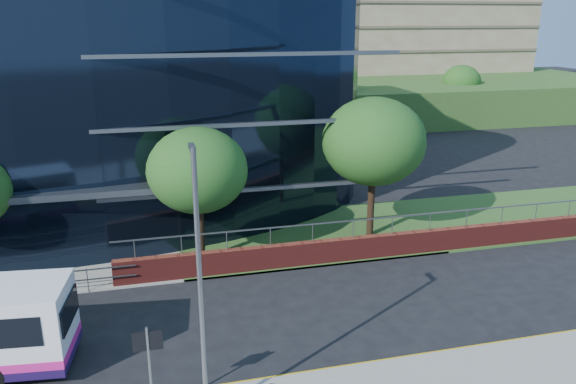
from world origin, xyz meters
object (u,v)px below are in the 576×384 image
object	(u,v)px
tree_dist_e	(334,84)
street_sign	(148,352)
tree_dist_f	(461,81)
streetlight_east	(200,282)
tree_far_d	(374,142)
tree_far_c	(198,170)

from	to	relation	value
tree_dist_e	street_sign	bearing A→B (deg)	-115.12
tree_dist_e	tree_dist_f	world-z (taller)	tree_dist_e
tree_dist_e	streetlight_east	xyz separation A→B (m)	(-18.00, -42.17, -0.10)
street_sign	tree_far_d	distance (m)	16.61
tree_dist_f	tree_far_c	bearing A→B (deg)	-135.00
street_sign	tree_dist_f	size ratio (longest dim) A/B	0.46
tree_dist_f	streetlight_east	xyz separation A→B (m)	(-34.00, -44.17, 0.23)
street_sign	tree_far_d	world-z (taller)	tree_far_d
tree_far_c	streetlight_east	world-z (taller)	streetlight_east
streetlight_east	tree_far_d	bearing A→B (deg)	50.60
tree_dist_e	streetlight_east	size ratio (longest dim) A/B	0.81
tree_far_c	tree_far_d	bearing A→B (deg)	6.34
tree_dist_f	streetlight_east	distance (m)	55.74
tree_far_d	streetlight_east	xyz separation A→B (m)	(-10.00, -12.17, -0.75)
tree_far_c	tree_far_d	size ratio (longest dim) A/B	0.87
tree_far_c	tree_dist_f	bearing A→B (deg)	45.00
tree_far_c	tree_dist_e	distance (m)	35.36
tree_far_c	streetlight_east	bearing A→B (deg)	-95.11
tree_far_d	tree_dist_e	world-z (taller)	tree_far_d
tree_dist_e	tree_dist_f	distance (m)	16.13
tree_far_c	tree_dist_f	world-z (taller)	tree_far_c
tree_far_d	tree_far_c	bearing A→B (deg)	-173.66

